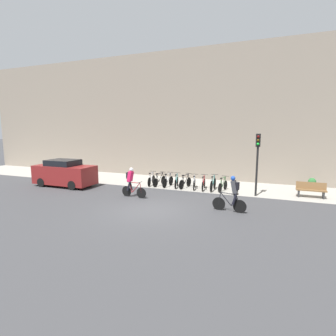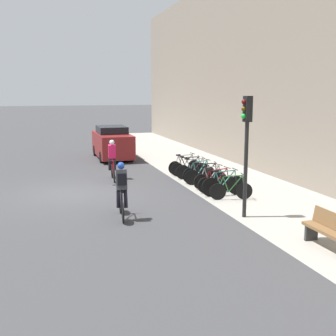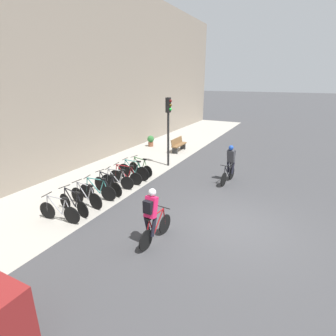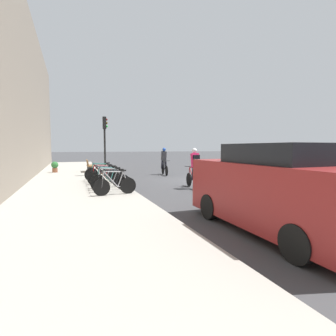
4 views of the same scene
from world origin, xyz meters
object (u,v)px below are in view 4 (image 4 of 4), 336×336
at_px(cyclist_grey, 164,160).
at_px(parked_bike_6, 103,175).
at_px(parked_bike_3, 108,179).
at_px(parked_bike_5, 105,176).
at_px(parked_bike_0, 115,185).
at_px(cyclist_pink, 195,167).
at_px(parked_bike_4, 106,177).
at_px(parked_bike_8, 100,173).
at_px(parked_bike_7, 102,173).
at_px(parked_bike_1, 113,183).
at_px(parked_bike_2, 110,181).
at_px(traffic_light_pole, 105,135).
at_px(potted_plant, 55,166).
at_px(bench, 89,165).
at_px(parked_car, 277,190).

xyz_separation_m(cyclist_grey, parked_bike_6, (-2.44, 4.17, -0.57)).
height_order(parked_bike_3, parked_bike_5, parked_bike_3).
relative_size(parked_bike_0, parked_bike_3, 1.03).
relative_size(cyclist_pink, parked_bike_4, 1.05).
distance_m(parked_bike_5, parked_bike_8, 1.89).
xyz_separation_m(parked_bike_3, parked_bike_5, (1.27, -0.00, -0.01)).
distance_m(parked_bike_4, parked_bike_6, 1.27).
relative_size(parked_bike_3, parked_bike_4, 0.95).
height_order(parked_bike_5, parked_bike_8, parked_bike_5).
relative_size(parked_bike_5, parked_bike_6, 0.93).
bearing_deg(cyclist_grey, cyclist_pink, 173.02).
relative_size(parked_bike_7, parked_bike_8, 1.14).
distance_m(parked_bike_1, parked_bike_8, 4.43).
relative_size(parked_bike_2, parked_bike_5, 1.07).
relative_size(parked_bike_0, parked_bike_2, 0.99).
height_order(parked_bike_5, parked_bike_6, parked_bike_5).
bearing_deg(parked_bike_1, traffic_light_pole, -4.71).
bearing_deg(parked_bike_4, parked_bike_3, 179.92).
bearing_deg(parked_bike_8, parked_bike_4, -179.99).
bearing_deg(parked_bike_4, parked_bike_2, 179.97).
distance_m(parked_bike_3, potted_plant, 8.95).
xyz_separation_m(parked_bike_3, parked_bike_7, (2.53, 0.00, 0.03)).
xyz_separation_m(cyclist_pink, parked_bike_5, (2.85, 3.45, -0.57)).
bearing_deg(cyclist_grey, potted_plant, 57.95).
distance_m(parked_bike_6, parked_bike_8, 1.26).
bearing_deg(parked_bike_5, bench, 1.98).
relative_size(parked_bike_7, bench, 1.10).
bearing_deg(parked_bike_6, cyclist_pink, -135.34).
bearing_deg(traffic_light_pole, parked_bike_8, 165.35).
bearing_deg(parked_bike_2, potted_plant, 15.70).
relative_size(cyclist_grey, traffic_light_pole, 0.48).
bearing_deg(parked_bike_8, parked_bike_1, -179.99).
height_order(cyclist_grey, parked_bike_0, cyclist_grey).
xyz_separation_m(cyclist_pink, traffic_light_pole, (6.79, 2.91, 1.61)).
relative_size(parked_bike_8, traffic_light_pole, 0.42).
distance_m(parked_bike_2, parked_bike_3, 0.63).
height_order(parked_bike_0, parked_bike_8, parked_bike_0).
relative_size(parked_bike_3, bench, 0.99).
bearing_deg(parked_bike_2, parked_bike_7, 0.01).
xyz_separation_m(parked_bike_1, parked_bike_5, (2.53, 0.00, -0.00)).
xyz_separation_m(parked_bike_5, traffic_light_pole, (3.94, -0.53, 2.17)).
xyz_separation_m(parked_bike_8, parked_car, (-10.59, -2.46, 0.52)).
xyz_separation_m(bench, potted_plant, (0.35, 2.34, -0.03)).
relative_size(parked_bike_0, parked_bike_1, 0.99).
distance_m(traffic_light_pole, parked_car, 12.88).
height_order(parked_bike_5, bench, parked_bike_5).
xyz_separation_m(cyclist_grey, parked_bike_1, (-5.60, 4.17, -0.56)).
height_order(cyclist_grey, parked_bike_4, cyclist_grey).
distance_m(parked_bike_1, parked_bike_4, 1.90).
bearing_deg(parked_bike_7, bench, 2.42).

